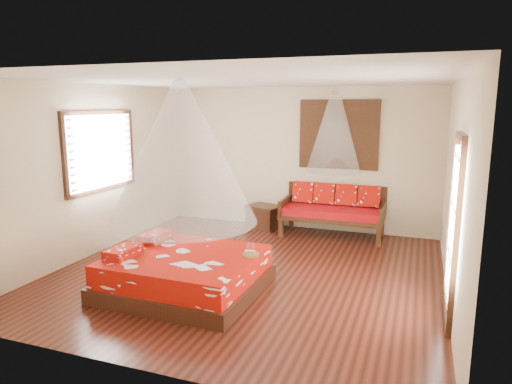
% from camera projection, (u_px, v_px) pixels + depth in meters
% --- Properties ---
extents(room, '(5.54, 5.54, 2.84)m').
position_uv_depth(room, '(248.00, 180.00, 6.56)').
color(room, black).
rests_on(room, ground).
extents(bed, '(2.00, 1.82, 0.63)m').
position_uv_depth(bed, '(185.00, 272.00, 6.12)').
color(bed, black).
rests_on(bed, floor).
extents(daybed, '(1.91, 0.85, 0.97)m').
position_uv_depth(daybed, '(333.00, 209.00, 8.66)').
color(daybed, black).
rests_on(daybed, floor).
extents(storage_chest, '(0.79, 0.68, 0.46)m').
position_uv_depth(storage_chest, '(264.00, 216.00, 9.24)').
color(storage_chest, black).
rests_on(storage_chest, floor).
extents(shutter_panel, '(1.52, 0.06, 1.32)m').
position_uv_depth(shutter_panel, '(339.00, 135.00, 8.70)').
color(shutter_panel, black).
rests_on(shutter_panel, wall_back).
extents(window_left, '(0.10, 1.74, 1.34)m').
position_uv_depth(window_left, '(101.00, 151.00, 7.61)').
color(window_left, black).
rests_on(window_left, wall_left).
extents(glazed_door, '(0.08, 1.02, 2.16)m').
position_uv_depth(glazed_door, '(453.00, 230.00, 5.16)').
color(glazed_door, black).
rests_on(glazed_door, floor).
extents(wine_tray, '(0.22, 0.22, 0.18)m').
position_uv_depth(wine_tray, '(251.00, 252.00, 6.01)').
color(wine_tray, brown).
rests_on(wine_tray, bed).
extents(mosquito_net_main, '(1.93, 1.93, 1.80)m').
position_uv_depth(mosquito_net_main, '(182.00, 154.00, 5.81)').
color(mosquito_net_main, white).
rests_on(mosquito_net_main, ceiling).
extents(mosquito_net_daybed, '(1.00, 1.00, 1.50)m').
position_uv_depth(mosquito_net_daybed, '(334.00, 131.00, 8.25)').
color(mosquito_net_daybed, white).
rests_on(mosquito_net_daybed, ceiling).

